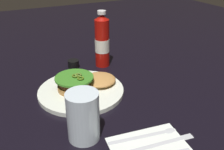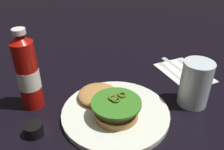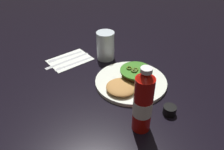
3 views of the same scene
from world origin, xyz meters
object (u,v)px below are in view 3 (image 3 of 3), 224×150
butter_knife (65,61)px  spoon_utensil (69,65)px  dinner_plate (131,82)px  condiment_cup (170,110)px  fork_utensil (62,57)px  water_glass (105,46)px  napkin (70,60)px  ketchup_bottle (143,103)px  burger_sandwich (131,79)px

butter_knife → spoon_utensil: same height
dinner_plate → spoon_utensil: dinner_plate is taller
condiment_cup → fork_utensil: condiment_cup is taller
water_glass → spoon_utensil: bearing=-23.6°
butter_knife → napkin: bearing=173.4°
ketchup_bottle → fork_utensil: (-0.08, -0.54, -0.10)m
condiment_cup → burger_sandwich: bearing=-97.6°
burger_sandwich → condiment_cup: bearing=82.4°
butter_knife → water_glass: bearing=145.2°
water_glass → spoon_utensil: 0.19m
condiment_cup → butter_knife: 0.53m
water_glass → butter_knife: (0.16, -0.11, -0.06)m
dinner_plate → burger_sandwich: 0.03m
burger_sandwich → napkin: (0.05, -0.33, -0.03)m
dinner_plate → fork_utensil: size_ratio=1.66×
ketchup_bottle → condiment_cup: ketchup_bottle is taller
ketchup_bottle → butter_knife: bearing=-98.0°
water_glass → fork_utensil: water_glass is taller
dinner_plate → condiment_cup: condiment_cup is taller
water_glass → ketchup_bottle: bearing=59.6°
water_glass → fork_utensil: bearing=-46.2°
ketchup_bottle → spoon_utensil: (-0.06, -0.46, -0.10)m
napkin → spoon_utensil: size_ratio=1.00×
water_glass → condiment_cup: 0.44m
ketchup_bottle → condiment_cup: (-0.12, 0.03, -0.09)m
dinner_plate → water_glass: size_ratio=2.19×
condiment_cup → water_glass: bearing=-104.8°
burger_sandwich → ketchup_bottle: size_ratio=0.94×
dinner_plate → napkin: dinner_plate is taller
water_glass → butter_knife: 0.20m
dinner_plate → butter_knife: bearing=-74.8°
ketchup_bottle → burger_sandwich: bearing=-131.0°
dinner_plate → ketchup_bottle: size_ratio=1.27×
dinner_plate → ketchup_bottle: ketchup_bottle is taller
burger_sandwich → butter_knife: burger_sandwich is taller
spoon_utensil → ketchup_bottle: bearing=82.2°
fork_utensil → condiment_cup: bearing=93.2°
burger_sandwich → condiment_cup: (0.03, 0.20, -0.02)m
dinner_plate → spoon_utensil: (0.10, -0.29, -0.00)m
condiment_cup → napkin: bearing=-87.9°
napkin → fork_utensil: (0.01, -0.04, 0.00)m
butter_knife → burger_sandwich: bearing=102.2°
dinner_plate → ketchup_bottle: (0.16, 0.17, 0.10)m
fork_utensil → butter_knife: same height
dinner_plate → water_glass: (-0.07, -0.21, 0.06)m
dinner_plate → napkin: 0.33m
water_glass → butter_knife: size_ratio=0.59×
fork_utensil → butter_knife: 0.04m
napkin → water_glass: bearing=140.7°
water_glass → napkin: 0.18m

